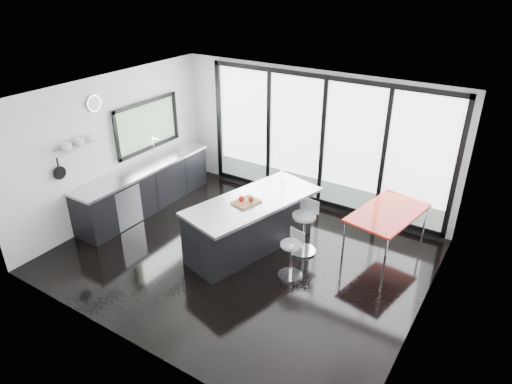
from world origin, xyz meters
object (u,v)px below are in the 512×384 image
Objects in this scene: red_table at (385,232)px; bar_stool_near at (291,260)px; island at (250,223)px; bar_stool_far at (303,233)px.

bar_stool_near is at bearing -125.06° from red_table.
island reaches higher than red_table.
island is at bearing -151.10° from red_table.
red_table is (1.21, 0.76, 0.03)m from bar_stool_far.
bar_stool_far reaches higher than bar_stool_near.
red_table reaches higher than bar_stool_near.
red_table is at bearing 28.90° from island.
red_table is (2.06, 1.14, -0.10)m from island.
bar_stool_near is 0.84× the size of bar_stool_far.
bar_stool_near is 0.76m from bar_stool_far.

